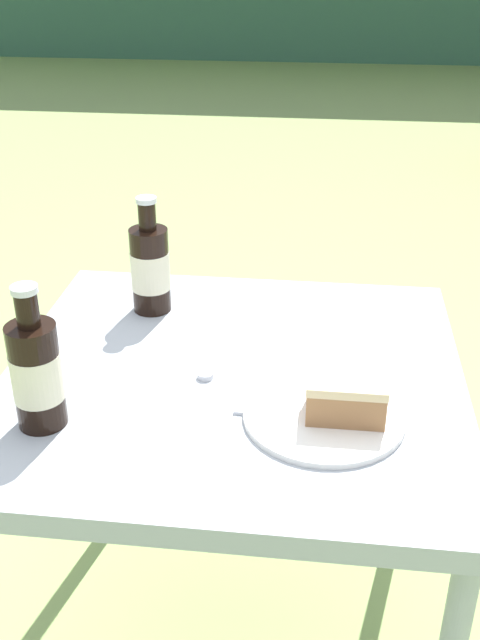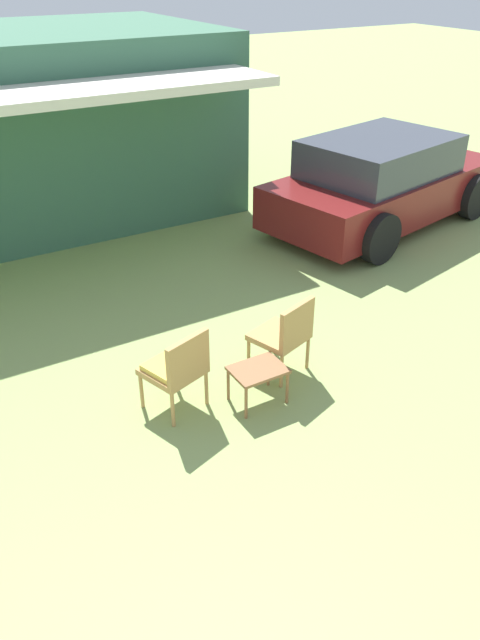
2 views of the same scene
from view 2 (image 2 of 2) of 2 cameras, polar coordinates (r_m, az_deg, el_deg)
parked_car at (r=10.15m, az=12.90°, el=12.19°), size 4.31×2.59×1.39m
wicker_chair_cushioned at (r=5.77m, az=-5.78°, el=-4.28°), size 0.62×0.61×0.84m
wicker_chair_plain at (r=6.24m, az=4.19°, el=-1.17°), size 0.62×0.62×0.84m
garden_side_table at (r=5.91m, az=1.65°, el=-4.84°), size 0.51×0.38×0.38m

